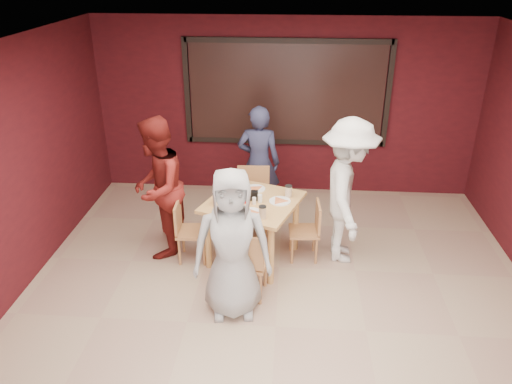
# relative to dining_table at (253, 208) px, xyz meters

# --- Properties ---
(floor) EXTENTS (7.00, 7.00, 0.00)m
(floor) POSITION_rel_dining_table_xyz_m (0.35, -1.32, -0.73)
(floor) COLOR tan
(floor) RESTS_ON ground
(window_blinds) EXTENTS (3.00, 0.02, 1.50)m
(window_blinds) POSITION_rel_dining_table_xyz_m (0.35, 2.13, 0.92)
(window_blinds) COLOR black
(dining_table) EXTENTS (1.35, 1.35, 0.99)m
(dining_table) POSITION_rel_dining_table_xyz_m (0.00, 0.00, 0.00)
(dining_table) COLOR #DBA95A
(dining_table) RESTS_ON floor
(chair_front) EXTENTS (0.47, 0.47, 0.88)m
(chair_front) POSITION_rel_dining_table_xyz_m (-0.00, -0.84, -0.23)
(chair_front) COLOR #BE704A
(chair_front) RESTS_ON floor
(chair_back) EXTENTS (0.48, 0.48, 0.93)m
(chair_back) POSITION_rel_dining_table_xyz_m (-0.06, 0.76, -0.20)
(chair_back) COLOR #BE704A
(chair_back) RESTS_ON floor
(chair_left) EXTENTS (0.41, 0.41, 0.81)m
(chair_left) POSITION_rel_dining_table_xyz_m (-0.84, -0.08, -0.27)
(chair_left) COLOR #BE704A
(chair_left) RESTS_ON floor
(chair_right) EXTENTS (0.40, 0.40, 0.78)m
(chair_right) POSITION_rel_dining_table_xyz_m (0.72, 0.07, -0.29)
(chair_right) COLOR #BE704A
(chair_right) RESTS_ON floor
(diner_front) EXTENTS (0.90, 0.65, 1.71)m
(diner_front) POSITION_rel_dining_table_xyz_m (-0.13, -1.08, 0.12)
(diner_front) COLOR #A4A4A4
(diner_front) RESTS_ON floor
(diner_back) EXTENTS (0.64, 0.44, 1.71)m
(diner_back) POSITION_rel_dining_table_xyz_m (-0.01, 1.20, 0.13)
(diner_back) COLOR #2C304F
(diner_back) RESTS_ON floor
(diner_left) EXTENTS (0.73, 0.92, 1.84)m
(diner_left) POSITION_rel_dining_table_xyz_m (-1.23, 0.09, 0.19)
(diner_left) COLOR maroon
(diner_left) RESTS_ON floor
(diner_right) EXTENTS (0.72, 1.23, 1.88)m
(diner_right) POSITION_rel_dining_table_xyz_m (1.17, 0.12, 0.21)
(diner_right) COLOR silver
(diner_right) RESTS_ON floor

